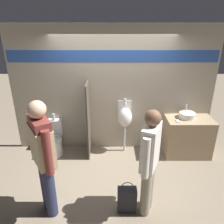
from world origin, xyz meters
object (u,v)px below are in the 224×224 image
object	(u,v)px
toilet	(53,142)
cell_phone	(177,121)
sink_basin	(186,115)
urinal_near_counter	(124,118)
shopping_bag	(126,199)
person_in_vest	(42,153)
person_with_lanyard	(149,160)

from	to	relation	value
toilet	cell_phone	bearing A→B (deg)	-2.46
sink_basin	toilet	xyz separation A→B (m)	(-2.84, -0.06, -0.60)
sink_basin	urinal_near_counter	distance (m)	1.31
urinal_near_counter	toilet	world-z (taller)	urinal_near_counter
sink_basin	shopping_bag	world-z (taller)	sink_basin
toilet	person_in_vest	bearing A→B (deg)	-78.87
cell_phone	person_with_lanyard	bearing A→B (deg)	-119.23
person_in_vest	shopping_bag	xyz separation A→B (m)	(1.19, 0.00, -0.85)
cell_phone	person_in_vest	world-z (taller)	person_in_vest
sink_basin	toilet	world-z (taller)	sink_basin
cell_phone	person_with_lanyard	size ratio (longest dim) A/B	0.08
sink_basin	urinal_near_counter	bearing A→B (deg)	176.64
sink_basin	person_with_lanyard	world-z (taller)	person_with_lanyard
person_with_lanyard	toilet	bearing A→B (deg)	72.59
toilet	person_with_lanyard	bearing A→B (deg)	-40.91
shopping_bag	cell_phone	bearing A→B (deg)	52.55
toilet	person_in_vest	distance (m)	1.76
toilet	person_with_lanyard	distance (m)	2.46
sink_basin	shopping_bag	distance (m)	2.22
sink_basin	cell_phone	bearing A→B (deg)	-144.10
person_in_vest	person_with_lanyard	distance (m)	1.49
sink_basin	cell_phone	size ratio (longest dim) A/B	2.38
cell_phone	urinal_near_counter	xyz separation A→B (m)	(-1.06, 0.25, -0.04)
sink_basin	person_with_lanyard	size ratio (longest dim) A/B	0.20
cell_phone	urinal_near_counter	size ratio (longest dim) A/B	0.12
toilet	person_in_vest	world-z (taller)	person_in_vest
cell_phone	person_with_lanyard	distance (m)	1.66
person_with_lanyard	shopping_bag	world-z (taller)	person_with_lanyard
cell_phone	shopping_bag	size ratio (longest dim) A/B	0.26
sink_basin	shopping_bag	bearing A→B (deg)	-129.75
cell_phone	shopping_bag	world-z (taller)	cell_phone
cell_phone	urinal_near_counter	world-z (taller)	urinal_near_counter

